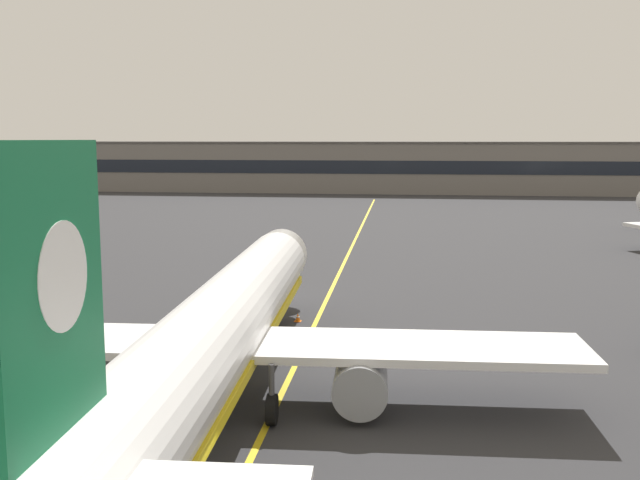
# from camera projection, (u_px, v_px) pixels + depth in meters

# --- Properties ---
(taxiway_centreline) EXTENTS (3.35, 179.98, 0.01)m
(taxiway_centreline) POSITION_uv_depth(u_px,v_px,m) (324.00, 304.00, 51.35)
(taxiway_centreline) COLOR yellow
(taxiway_centreline) RESTS_ON ground
(airliner_foreground) EXTENTS (32.20, 41.51, 11.65)m
(airliner_foreground) POSITION_uv_depth(u_px,v_px,m) (218.00, 332.00, 31.26)
(airliner_foreground) COLOR white
(airliner_foreground) RESTS_ON ground
(safety_cone_by_nose_gear) EXTENTS (0.44, 0.44, 0.55)m
(safety_cone_by_nose_gear) POSITION_uv_depth(u_px,v_px,m) (298.00, 318.00, 46.46)
(safety_cone_by_nose_gear) COLOR orange
(safety_cone_by_nose_gear) RESTS_ON ground
(terminal_building) EXTENTS (169.03, 12.40, 11.11)m
(terminal_building) POSITION_uv_depth(u_px,v_px,m) (433.00, 167.00, 156.47)
(terminal_building) COLOR slate
(terminal_building) RESTS_ON ground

